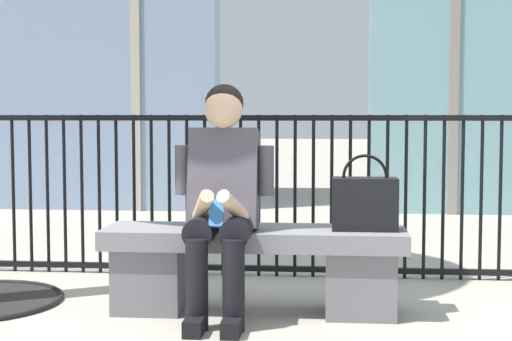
{
  "coord_description": "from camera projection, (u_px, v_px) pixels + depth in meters",
  "views": [
    {
      "loc": [
        0.39,
        -4.07,
        1.05
      ],
      "look_at": [
        0.0,
        0.1,
        0.75
      ],
      "focal_mm": 54.47,
      "sensor_mm": 36.0,
      "label": 1
    }
  ],
  "objects": [
    {
      "name": "handbag_on_bench",
      "position": [
        365.0,
        202.0,
        4.04
      ],
      "size": [
        0.34,
        0.17,
        0.4
      ],
      "color": "black",
      "rests_on": "stone_bench"
    },
    {
      "name": "stone_bench",
      "position": [
        254.0,
        261.0,
        4.13
      ],
      "size": [
        1.6,
        0.44,
        0.45
      ],
      "color": "slate",
      "rests_on": "ground"
    },
    {
      "name": "plaza_railing",
      "position": [
        268.0,
        195.0,
        5.03
      ],
      "size": [
        8.15,
        0.04,
        1.05
      ],
      "color": "black",
      "rests_on": "ground"
    },
    {
      "name": "ground_plane",
      "position": [
        254.0,
        311.0,
        4.15
      ],
      "size": [
        60.0,
        60.0,
        0.0
      ],
      "primitive_type": "plane",
      "color": "#A8A091"
    },
    {
      "name": "seated_person_with_phone",
      "position": [
        222.0,
        193.0,
        3.99
      ],
      "size": [
        0.52,
        0.66,
        1.21
      ],
      "color": "black",
      "rests_on": "ground"
    }
  ]
}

